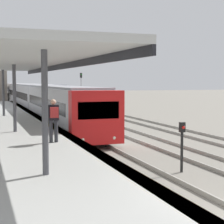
# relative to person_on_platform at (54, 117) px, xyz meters

# --- Properties ---
(platform_canopy) EXTENTS (4.00, 21.35, 3.32)m
(platform_canopy) POSITION_rel_person_on_platform_xyz_m (-1.08, 3.66, 2.21)
(platform_canopy) COLOR beige
(platform_canopy) RESTS_ON station_platform
(person_on_platform) EXTENTS (0.40, 0.40, 1.66)m
(person_on_platform) POSITION_rel_person_on_platform_xyz_m (0.00, 0.00, 0.00)
(person_on_platform) COLOR #2D2D33
(person_on_platform) RESTS_ON station_platform
(train_near) EXTENTS (2.65, 63.18, 2.99)m
(train_near) POSITION_rel_person_on_platform_xyz_m (2.67, 34.34, -0.29)
(train_near) COLOR red
(train_near) RESTS_ON ground_plane
(train_far) EXTENTS (2.55, 45.23, 2.91)m
(train_far) POSITION_rel_person_on_platform_xyz_m (6.13, 51.82, -0.33)
(train_far) COLOR navy
(train_far) RESTS_ON ground_plane
(signal_post_near) EXTENTS (0.20, 0.21, 1.83)m
(signal_post_near) POSITION_rel_person_on_platform_xyz_m (4.24, -2.37, -0.81)
(signal_post_near) COLOR black
(signal_post_near) RESTS_ON ground_plane
(signal_mast_far) EXTENTS (0.28, 0.29, 4.53)m
(signal_mast_far) POSITION_rel_person_on_platform_xyz_m (11.27, 38.52, 0.93)
(signal_mast_far) COLOR gray
(signal_mast_far) RESTS_ON ground_plane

